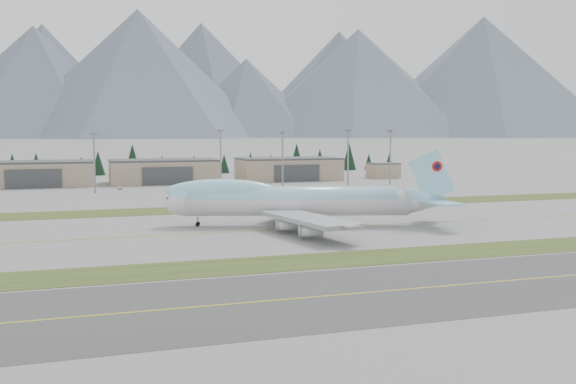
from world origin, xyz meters
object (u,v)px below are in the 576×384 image
object	(u,v)px
service_vehicle_c	(326,181)
hangar_right	(289,169)
service_vehicle_a	(120,189)
hangar_center	(164,171)
hangar_left	(35,174)
service_vehicle_b	(242,186)
boeing_747_freighter	(294,200)

from	to	relation	value
service_vehicle_c	hangar_right	bearing A→B (deg)	145.44
service_vehicle_a	hangar_center	bearing A→B (deg)	59.25
hangar_right	service_vehicle_c	xyz separation A→B (m)	(15.88, -9.90, -5.39)
hangar_left	service_vehicle_b	distance (m)	89.62
hangar_left	hangar_center	size ratio (longest dim) A/B	1.00
hangar_left	hangar_right	world-z (taller)	same
hangar_right	hangar_center	bearing A→B (deg)	180.00
hangar_left	hangar_center	bearing A→B (deg)	0.00
service_vehicle_c	service_vehicle_a	bearing A→B (deg)	-172.28
service_vehicle_a	service_vehicle_c	world-z (taller)	service_vehicle_c
service_vehicle_b	service_vehicle_c	xyz separation A→B (m)	(45.99, 18.33, 0.00)
service_vehicle_a	service_vehicle_c	xyz separation A→B (m)	(97.20, 17.76, 0.00)
service_vehicle_c	hangar_center	bearing A→B (deg)	169.93
hangar_center	hangar_right	size ratio (longest dim) A/B	1.00
hangar_center	service_vehicle_a	world-z (taller)	hangar_center
hangar_left	hangar_right	size ratio (longest dim) A/B	1.00
service_vehicle_a	hangar_right	bearing A→B (deg)	25.66
hangar_right	service_vehicle_b	world-z (taller)	hangar_right
hangar_right	service_vehicle_c	bearing A→B (deg)	-31.92
hangar_center	service_vehicle_a	bearing A→B (deg)	-127.63
hangar_left	hangar_center	xyz separation A→B (m)	(55.00, 0.00, 0.00)
hangar_center	hangar_right	world-z (taller)	same
boeing_747_freighter	service_vehicle_c	distance (m)	148.46
boeing_747_freighter	hangar_left	bearing A→B (deg)	132.19
hangar_right	service_vehicle_c	size ratio (longest dim) A/B	10.47
boeing_747_freighter	hangar_left	size ratio (longest dim) A/B	1.53
boeing_747_freighter	hangar_center	world-z (taller)	boeing_747_freighter
boeing_747_freighter	service_vehicle_c	world-z (taller)	boeing_747_freighter
service_vehicle_b	service_vehicle_c	size ratio (longest dim) A/B	0.73
boeing_747_freighter	hangar_left	world-z (taller)	boeing_747_freighter
hangar_left	hangar_right	distance (m)	115.00
service_vehicle_b	service_vehicle_c	bearing A→B (deg)	-65.44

